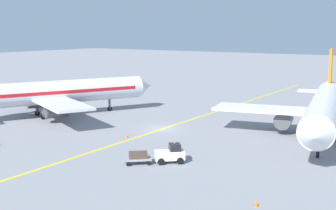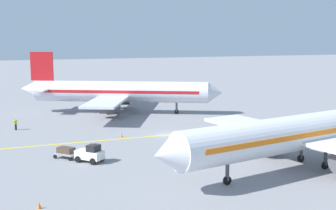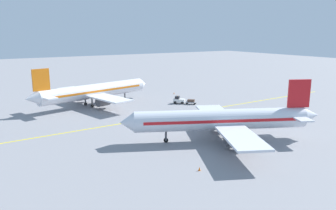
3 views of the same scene
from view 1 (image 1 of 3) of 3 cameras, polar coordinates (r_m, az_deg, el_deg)
ground_plane at (r=63.85m, az=-0.73°, el=-2.96°), size 400.00×400.00×0.00m
apron_yellow_centreline at (r=63.85m, az=-0.73°, el=-2.95°), size 4.22×119.95×0.01m
airplane_at_gate at (r=74.50m, az=-14.27°, el=1.41°), size 27.58×33.46×10.60m
airplane_adjacent_stand at (r=61.47m, az=18.53°, el=-0.39°), size 28.45×35.20×10.60m
baggage_tug_white at (r=47.88m, az=0.30°, el=-5.99°), size 3.21×3.15×2.11m
baggage_cart_trailing at (r=47.52m, az=-3.66°, el=-6.31°), size 2.85×2.80×1.24m
traffic_cone_near_nose at (r=88.57m, az=-12.26°, el=0.44°), size 0.32×0.32×0.55m
traffic_cone_mid_apron at (r=37.22m, az=10.71°, el=-11.70°), size 0.32×0.32×0.55m
traffic_cone_by_wingtip at (r=59.08m, az=-5.07°, el=-3.72°), size 0.32×0.32×0.55m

